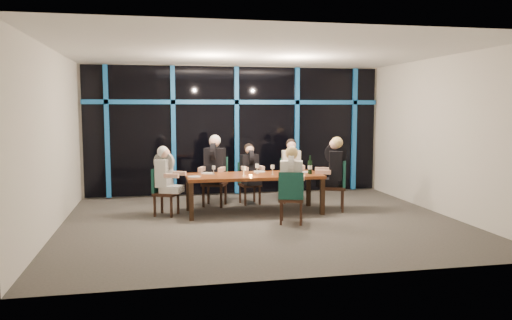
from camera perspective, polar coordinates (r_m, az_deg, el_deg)
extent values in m
plane|color=#4E4A45|center=(8.99, 0.76, -7.07)|extent=(7.00, 7.00, 0.00)
cube|color=silver|center=(11.72, -2.32, 3.39)|extent=(7.00, 0.04, 3.00)
cube|color=silver|center=(5.88, 6.93, 0.77)|extent=(7.00, 0.04, 3.00)
cube|color=silver|center=(8.73, -22.31, 2.06)|extent=(0.04, 6.00, 3.00)
cube|color=silver|center=(10.10, 20.59, 2.60)|extent=(0.04, 6.00, 3.00)
cube|color=white|center=(8.81, 0.79, 12.31)|extent=(7.00, 6.00, 0.04)
cube|color=black|center=(11.66, -2.27, 3.38)|extent=(6.86, 0.04, 2.94)
cube|color=#155BA6|center=(11.51, -16.66, 3.10)|extent=(0.10, 0.10, 2.94)
cube|color=#155BA6|center=(11.47, -9.41, 3.26)|extent=(0.10, 0.10, 2.94)
cube|color=#155BA6|center=(11.61, -2.23, 3.37)|extent=(0.10, 0.10, 2.94)
cube|color=#155BA6|center=(11.92, 4.68, 3.42)|extent=(0.10, 0.10, 2.94)
cube|color=#155BA6|center=(12.40, 11.14, 3.43)|extent=(0.10, 0.10, 2.94)
cube|color=#155BA6|center=(11.60, -2.25, 6.63)|extent=(6.86, 0.10, 0.10)
cube|color=#FF2D14|center=(12.17, 2.64, 6.55)|extent=(0.60, 0.05, 0.35)
cube|color=brown|center=(9.63, -0.23, -1.83)|extent=(2.60, 1.00, 0.06)
cube|color=black|center=(9.10, -7.40, -4.74)|extent=(0.08, 0.08, 0.69)
cube|color=black|center=(9.59, 7.59, -4.19)|extent=(0.08, 0.08, 0.69)
cube|color=black|center=(9.96, -7.76, -3.81)|extent=(0.08, 0.08, 0.69)
cube|color=black|center=(10.41, 6.02, -3.36)|extent=(0.08, 0.08, 0.69)
cube|color=black|center=(10.37, -4.76, -2.71)|extent=(0.60, 0.60, 0.06)
cube|color=#174C3F|center=(10.53, -4.49, -1.04)|extent=(0.45, 0.22, 0.52)
cube|color=black|center=(10.28, -6.03, -4.20)|extent=(0.05, 0.05, 0.43)
cube|color=black|center=(10.18, -4.01, -4.28)|extent=(0.05, 0.05, 0.43)
cube|color=black|center=(10.63, -5.46, -3.85)|extent=(0.05, 0.05, 0.43)
cube|color=black|center=(10.54, -3.51, -3.92)|extent=(0.05, 0.05, 0.43)
cube|color=black|center=(10.56, -0.71, -2.86)|extent=(0.47, 0.47, 0.05)
cube|color=#174C3F|center=(10.69, -1.05, -1.43)|extent=(0.41, 0.11, 0.45)
cube|color=black|center=(10.39, -1.24, -4.21)|extent=(0.04, 0.04, 0.38)
cube|color=black|center=(10.50, 0.43, -4.10)|extent=(0.04, 0.04, 0.38)
cube|color=black|center=(10.69, -1.84, -3.93)|extent=(0.04, 0.04, 0.38)
cube|color=black|center=(10.80, -0.21, -3.82)|extent=(0.04, 0.04, 0.38)
cube|color=black|center=(10.76, 4.05, -2.56)|extent=(0.47, 0.47, 0.06)
cube|color=#174C3F|center=(10.91, 3.89, -1.06)|extent=(0.44, 0.09, 0.48)
cube|color=black|center=(10.60, 3.28, -3.95)|extent=(0.04, 0.04, 0.40)
cube|color=black|center=(10.66, 5.12, -3.91)|extent=(0.04, 0.04, 0.40)
cube|color=black|center=(10.94, 3.00, -3.64)|extent=(0.04, 0.04, 0.40)
cube|color=black|center=(11.00, 4.78, -3.60)|extent=(0.04, 0.04, 0.40)
cube|color=black|center=(9.58, -10.21, -3.80)|extent=(0.55, 0.55, 0.06)
cube|color=#174C3F|center=(9.62, -11.25, -2.28)|extent=(0.22, 0.40, 0.46)
cube|color=black|center=(9.41, -9.65, -5.35)|extent=(0.05, 0.05, 0.39)
cube|color=black|center=(9.71, -8.89, -4.98)|extent=(0.05, 0.05, 0.39)
cube|color=black|center=(9.54, -11.50, -5.23)|extent=(0.05, 0.05, 0.39)
cube|color=black|center=(9.84, -10.69, -4.87)|extent=(0.05, 0.05, 0.39)
cube|color=black|center=(9.99, 8.80, -3.11)|extent=(0.59, 0.59, 0.06)
cube|color=#174C3F|center=(9.96, 10.01, -1.54)|extent=(0.20, 0.45, 0.51)
cube|color=black|center=(10.21, 7.71, -4.30)|extent=(0.05, 0.05, 0.43)
cube|color=black|center=(9.85, 7.72, -4.68)|extent=(0.05, 0.05, 0.43)
cube|color=black|center=(10.22, 9.79, -4.32)|extent=(0.05, 0.05, 0.43)
cube|color=black|center=(9.86, 9.88, -4.70)|extent=(0.05, 0.05, 0.43)
cube|color=black|center=(8.82, 4.06, -4.47)|extent=(0.54, 0.54, 0.06)
cube|color=#174C3F|center=(8.59, 4.02, -3.01)|extent=(0.42, 0.18, 0.48)
cube|color=black|center=(9.03, 5.19, -5.72)|extent=(0.05, 0.05, 0.40)
cube|color=black|center=(9.04, 3.00, -5.69)|extent=(0.05, 0.05, 0.40)
cube|color=black|center=(8.69, 5.14, -6.18)|extent=(0.05, 0.05, 0.40)
cube|color=black|center=(8.71, 2.86, -6.15)|extent=(0.05, 0.05, 0.40)
cube|color=black|center=(10.23, -4.95, -2.24)|extent=(0.51, 0.54, 0.14)
cube|color=black|center=(10.35, -4.73, -0.24)|extent=(0.48, 0.38, 0.58)
cylinder|color=black|center=(10.33, -4.74, 1.02)|extent=(0.26, 0.44, 0.43)
sphere|color=tan|center=(10.29, -4.78, 2.04)|extent=(0.22, 0.22, 0.22)
sphere|color=silver|center=(10.33, -4.72, 2.23)|extent=(0.24, 0.24, 0.24)
cube|color=tan|center=(10.18, -6.21, -1.03)|extent=(0.19, 0.32, 0.08)
cube|color=tan|center=(10.07, -3.95, -1.09)|extent=(0.19, 0.32, 0.08)
cube|color=black|center=(10.45, -0.51, -2.45)|extent=(0.38, 0.43, 0.13)
cube|color=black|center=(10.54, -0.79, -0.74)|extent=(0.39, 0.27, 0.51)
cylinder|color=black|center=(10.52, -0.79, 0.33)|extent=(0.15, 0.39, 0.38)
sphere|color=tan|center=(10.49, -0.75, 1.21)|extent=(0.19, 0.19, 0.19)
sphere|color=black|center=(10.52, -0.82, 1.37)|extent=(0.21, 0.21, 0.21)
cube|color=tan|center=(10.28, -1.31, -0.96)|extent=(0.12, 0.28, 0.07)
cube|color=tan|center=(10.41, 0.56, -0.88)|extent=(0.12, 0.28, 0.07)
cube|color=silver|center=(10.64, 4.16, -2.14)|extent=(0.38, 0.44, 0.13)
cube|color=silver|center=(10.75, 4.04, -0.35)|extent=(0.41, 0.27, 0.54)
cylinder|color=silver|center=(10.72, 4.04, 0.77)|extent=(0.14, 0.41, 0.40)
sphere|color=tan|center=(10.69, 4.07, 1.69)|extent=(0.20, 0.20, 0.20)
sphere|color=black|center=(10.73, 4.04, 1.86)|extent=(0.22, 0.22, 0.22)
cube|color=tan|center=(10.49, 3.21, -0.81)|extent=(0.10, 0.29, 0.08)
cube|color=tan|center=(10.56, 5.27, -0.79)|extent=(0.10, 0.29, 0.08)
cube|color=black|center=(9.52, -9.60, -3.29)|extent=(0.49, 0.46, 0.13)
cube|color=black|center=(9.54, -10.46, -1.44)|extent=(0.36, 0.43, 0.52)
cylinder|color=black|center=(9.51, -10.48, -0.22)|extent=(0.39, 0.25, 0.39)
sphere|color=tan|center=(9.49, -10.40, 0.78)|extent=(0.19, 0.19, 0.19)
sphere|color=silver|center=(9.50, -10.61, 0.95)|extent=(0.21, 0.21, 0.21)
cube|color=tan|center=(9.28, -9.65, -1.79)|extent=(0.28, 0.18, 0.07)
cube|color=tan|center=(9.62, -8.80, -1.50)|extent=(0.28, 0.18, 0.07)
cube|color=black|center=(9.97, 8.10, -2.51)|extent=(0.53, 0.49, 0.14)
cube|color=black|center=(9.93, 9.08, -0.59)|extent=(0.37, 0.47, 0.58)
cylinder|color=black|center=(9.91, 9.10, 0.71)|extent=(0.44, 0.24, 0.43)
sphere|color=tan|center=(9.90, 9.00, 1.78)|extent=(0.22, 0.22, 0.22)
sphere|color=tan|center=(9.89, 9.24, 1.95)|extent=(0.24, 0.24, 0.24)
cube|color=tan|center=(10.15, 7.64, -1.08)|extent=(0.32, 0.18, 0.08)
cube|color=tan|center=(9.74, 7.65, -1.37)|extent=(0.32, 0.18, 0.08)
cube|color=silver|center=(8.92, 4.10, -3.74)|extent=(0.45, 0.49, 0.13)
cube|color=silver|center=(8.72, 4.07, -1.86)|extent=(0.43, 0.34, 0.54)
cylinder|color=silver|center=(8.69, 4.08, -0.49)|extent=(0.21, 0.41, 0.40)
sphere|color=tan|center=(8.69, 4.09, 0.66)|extent=(0.20, 0.20, 0.20)
sphere|color=tan|center=(8.65, 4.08, 0.82)|extent=(0.22, 0.22, 0.22)
cube|color=tan|center=(8.95, 5.35, -2.01)|extent=(0.16, 0.30, 0.08)
cube|color=tan|center=(8.96, 2.91, -1.98)|extent=(0.16, 0.30, 0.08)
cylinder|color=white|center=(9.79, -5.63, -1.51)|extent=(0.24, 0.24, 0.01)
cylinder|color=white|center=(9.99, 0.41, -1.33)|extent=(0.24, 0.24, 0.01)
cylinder|color=white|center=(10.17, 4.61, -1.22)|extent=(0.24, 0.24, 0.01)
cylinder|color=white|center=(9.32, -7.08, -1.90)|extent=(0.24, 0.24, 0.01)
cylinder|color=white|center=(9.95, 5.60, -1.39)|extent=(0.24, 0.24, 0.01)
cylinder|color=white|center=(9.32, 4.22, -1.87)|extent=(0.24, 0.24, 0.01)
cylinder|color=black|center=(9.73, 6.18, -0.82)|extent=(0.08, 0.08, 0.27)
cylinder|color=black|center=(9.71, 6.20, 0.25)|extent=(0.03, 0.03, 0.10)
cylinder|color=silver|center=(9.73, 6.18, -0.82)|extent=(0.08, 0.08, 0.07)
cylinder|color=silver|center=(9.54, 4.30, -1.14)|extent=(0.11, 0.11, 0.20)
cylinder|color=silver|center=(9.55, 4.65, -1.01)|extent=(0.02, 0.02, 0.14)
cylinder|color=#F79B4A|center=(9.34, -0.62, -1.78)|extent=(0.06, 0.06, 0.03)
cylinder|color=silver|center=(9.39, -1.42, -1.83)|extent=(0.07, 0.07, 0.01)
cylinder|color=silver|center=(9.38, -1.42, -1.49)|extent=(0.01, 0.01, 0.11)
cylinder|color=silver|center=(9.37, -1.42, -0.95)|extent=(0.07, 0.07, 0.07)
cylinder|color=silver|center=(9.77, 0.13, -1.52)|extent=(0.07, 0.07, 0.01)
cylinder|color=silver|center=(9.76, 0.13, -1.19)|extent=(0.01, 0.01, 0.11)
cylinder|color=silver|center=(9.75, 0.13, -0.66)|extent=(0.07, 0.07, 0.07)
cylinder|color=silver|center=(9.62, 1.91, -1.64)|extent=(0.07, 0.07, 0.01)
cylinder|color=silver|center=(9.61, 1.91, -1.32)|extent=(0.01, 0.01, 0.10)
cylinder|color=silver|center=(9.60, 1.91, -0.79)|extent=(0.07, 0.07, 0.07)
cylinder|color=white|center=(9.64, -4.86, -1.65)|extent=(0.06, 0.06, 0.01)
cylinder|color=white|center=(9.63, -4.86, -1.35)|extent=(0.01, 0.01, 0.10)
cylinder|color=white|center=(9.62, -4.87, -0.87)|extent=(0.07, 0.07, 0.07)
cylinder|color=silver|center=(9.89, 4.48, -1.45)|extent=(0.06, 0.06, 0.01)
cylinder|color=silver|center=(9.88, 4.48, -1.14)|extent=(0.01, 0.01, 0.10)
cylinder|color=silver|center=(9.87, 4.48, -0.66)|extent=(0.07, 0.07, 0.07)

